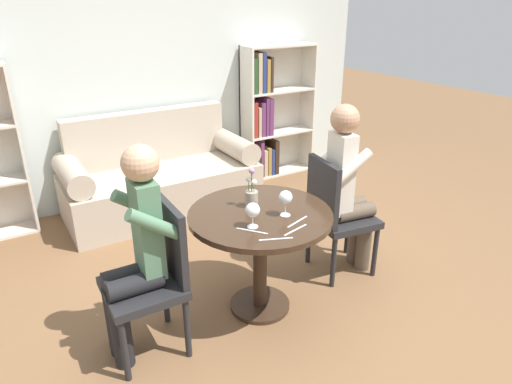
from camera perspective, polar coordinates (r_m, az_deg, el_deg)
The scene contains 16 objects.
ground_plane at distance 3.18m, azimuth 0.49°, elevation -14.07°, with size 16.00×16.00×0.00m, color brown.
back_wall at distance 4.62m, azimuth -14.92°, elevation 15.38°, with size 5.20×0.05×2.70m.
round_table at distance 2.88m, azimuth 0.52°, elevation -5.24°, with size 0.90×0.90×0.71m.
couch at distance 4.48m, azimuth -11.90°, elevation 1.62°, with size 1.79×0.80×0.92m.
bookshelf_right at distance 5.19m, azimuth 1.51°, elevation 9.49°, with size 0.84×0.28×1.45m.
chair_left at distance 2.67m, azimuth -12.58°, elevation -9.99°, with size 0.43×0.43×0.90m.
chair_right at distance 3.35m, azimuth 9.89°, elevation -2.48°, with size 0.48×0.48×0.90m.
person_left at distance 2.56m, azimuth -14.82°, elevation -7.33°, with size 0.42×0.35×1.26m.
person_right at distance 3.31m, azimuth 11.48°, elevation 0.54°, with size 0.45×0.38×1.28m.
wine_glass_left at distance 2.60m, azimuth -0.42°, elevation -2.37°, with size 0.09×0.09×0.15m.
wine_glass_right at distance 2.73m, azimuth 3.73°, elevation -0.75°, with size 0.08×0.08×0.16m.
flower_vase at distance 2.85m, azimuth -0.52°, elevation -0.25°, with size 0.08×0.08×0.26m.
knife_left_setting at distance 2.71m, azimuth 5.21°, elevation -3.71°, with size 0.18×0.07×0.00m.
fork_left_setting at distance 2.60m, azimuth -0.51°, elevation -4.88°, with size 0.12×0.16×0.00m.
knife_right_setting at distance 2.62m, azimuth 4.95°, elevation -4.74°, with size 0.19×0.05×0.00m.
fork_right_setting at distance 2.52m, azimuth 2.51°, elevation -5.89°, with size 0.18×0.08×0.00m.
Camera 1 is at (-1.34, -2.14, 1.94)m, focal length 32.00 mm.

